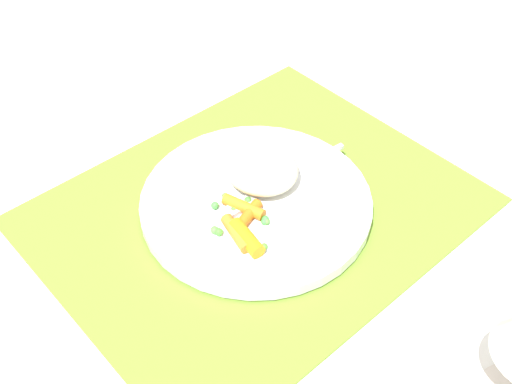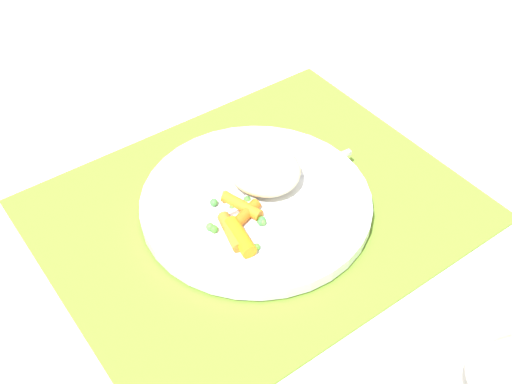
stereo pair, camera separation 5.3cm
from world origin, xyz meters
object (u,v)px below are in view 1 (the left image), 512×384
Objects in this scene: plate at (256,203)px; rice_mound at (261,168)px; fork at (273,187)px; carrot_portion at (243,226)px.

rice_mound is at bearing -142.97° from plate.
fork is (-0.02, 0.00, 0.01)m from plate.
plate is 1.41× the size of fork.
fork is at bearing 90.93° from rice_mound.
fork is at bearing -159.13° from carrot_portion.
carrot_portion is at bearing 34.27° from rice_mound.
carrot_portion reaches higher than plate.
fork reaches higher than plate.
plate is 2.95× the size of rice_mound.
plate is at bearing -147.38° from carrot_portion.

